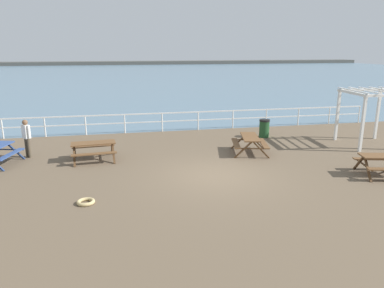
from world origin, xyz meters
name	(u,v)px	position (x,y,z in m)	size (l,w,h in m)	color
ground_plane	(216,178)	(0.00, 0.00, -0.10)	(30.00, 24.00, 0.20)	brown
sea_band	(136,75)	(0.00, 52.75, 0.00)	(142.00, 90.00, 0.01)	slate
distant_shoreline	(127,64)	(0.00, 95.75, 0.00)	(142.00, 6.00, 1.80)	#4C4C47
seaward_railing	(180,118)	(0.00, 7.75, 0.76)	(23.07, 0.07, 1.08)	white
picnic_table_near_left	(250,140)	(2.26, 2.59, 0.58)	(1.87, 2.09, 0.80)	brown
picnic_table_mid_centre	(93,147)	(-4.56, 2.91, 0.58)	(1.91, 1.67, 0.80)	brown
visitor	(26,136)	(-7.37, 3.93, 0.95)	(0.39, 0.42, 1.66)	#4C4233
lattice_pergola	(372,104)	(8.47, 2.81, 2.00)	(2.61, 2.72, 2.70)	white
litter_bin	(264,128)	(4.09, 5.32, 0.48)	(0.55, 0.55, 0.95)	#1E4723
rope_coil	(86,202)	(-4.58, -1.63, 0.06)	(0.55, 0.55, 0.11)	tan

